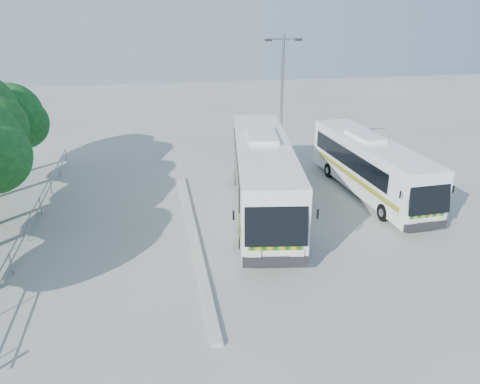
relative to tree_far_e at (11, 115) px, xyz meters
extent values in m
plane|color=#A6A6A0|center=(12.63, -13.30, -3.89)|extent=(100.00, 100.00, 0.00)
cube|color=#B2B2AD|center=(10.33, -11.30, -3.81)|extent=(0.40, 16.00, 0.15)
cylinder|color=gray|center=(2.63, -9.30, -2.94)|extent=(0.06, 22.00, 0.06)
cylinder|color=gray|center=(2.63, -9.30, -3.34)|extent=(0.06, 22.00, 0.06)
cylinder|color=gray|center=(2.63, 0.70, -3.39)|extent=(0.06, 0.06, 1.00)
cylinder|color=#382314|center=(-0.07, 0.00, -2.50)|extent=(0.36, 0.36, 2.77)
sphere|color=#103C15|center=(-0.07, 0.00, 0.02)|extent=(4.03, 4.03, 4.03)
sphere|color=#103C15|center=(0.68, -0.50, -0.42)|extent=(3.28, 3.28, 3.28)
sphere|color=#103C15|center=(-0.70, 0.63, 0.52)|extent=(3.02, 3.02, 3.02)
cube|color=silver|center=(14.33, -8.75, -1.82)|extent=(4.77, 13.51, 3.37)
cube|color=black|center=(13.30, -15.33, -1.40)|extent=(2.59, 0.89, 2.14)
cube|color=black|center=(13.05, -7.88, -1.40)|extent=(1.69, 10.48, 1.21)
cube|color=black|center=(15.82, -8.31, -1.40)|extent=(1.69, 10.48, 1.21)
cube|color=#0F580C|center=(12.89, -8.86, -2.45)|extent=(1.81, 11.35, 0.31)
cylinder|color=black|center=(12.43, -12.81, -3.33)|extent=(0.50, 1.14, 1.10)
cylinder|color=black|center=(14.90, -13.20, -3.33)|extent=(0.50, 1.14, 1.10)
cylinder|color=black|center=(13.68, -4.85, -3.33)|extent=(0.50, 1.14, 1.10)
cylinder|color=black|center=(16.14, -5.24, -3.33)|extent=(0.50, 1.14, 1.10)
cube|color=white|center=(20.99, -7.66, -2.14)|extent=(2.93, 11.30, 2.84)
cube|color=black|center=(21.29, -13.27, -1.79)|extent=(2.16, 0.54, 1.81)
cube|color=black|center=(19.77, -7.16, -1.79)|extent=(0.53, 8.94, 1.03)
cube|color=black|center=(22.14, -7.04, -1.79)|extent=(0.53, 8.94, 1.03)
cube|color=#0C592A|center=(19.81, -8.00, -2.67)|extent=(0.55, 9.68, 0.26)
cylinder|color=black|center=(20.13, -11.35, -3.42)|extent=(0.33, 0.95, 0.93)
cylinder|color=black|center=(22.23, -11.23, -3.42)|extent=(0.33, 0.95, 0.93)
cylinder|color=black|center=(19.76, -4.55, -3.42)|extent=(0.33, 0.95, 0.93)
cylinder|color=black|center=(21.87, -4.44, -3.42)|extent=(0.33, 0.95, 0.93)
cylinder|color=gray|center=(16.40, -4.63, 0.52)|extent=(0.18, 0.18, 8.81)
cylinder|color=gray|center=(16.40, -4.63, 4.70)|extent=(1.76, 0.12, 0.09)
cube|color=black|center=(15.52, -4.61, 4.64)|extent=(0.39, 0.21, 0.13)
cube|color=black|center=(17.29, -4.64, 4.64)|extent=(0.39, 0.21, 0.13)
camera|label=1|loc=(8.75, -31.48, 6.51)|focal=35.00mm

